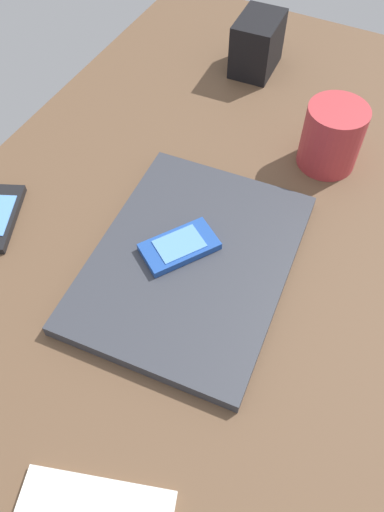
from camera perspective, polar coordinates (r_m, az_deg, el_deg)
The scene contains 5 objects.
desk_surface at distance 71.11cm, azimuth 4.01°, elevation 1.91°, with size 120.00×80.00×3.00cm, color brown.
laptop_closed at distance 65.74cm, azimuth 0.00°, elevation -0.56°, with size 32.86×24.64×1.81cm, color #33353D.
cell_phone_on_laptop at distance 65.32cm, azimuth -1.44°, elevation 1.10°, with size 11.08×9.94×1.23cm.
coffee_mug at distance 79.08cm, azimuth 15.72°, elevation 13.05°, with size 12.55×8.91×9.93cm.
desk_organizer at distance 97.19cm, azimuth 7.44°, elevation 22.84°, with size 10.13×7.12×9.53cm, color black.
Camera 1 is at (-41.14, -15.15, 57.49)cm, focal length 35.07 mm.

